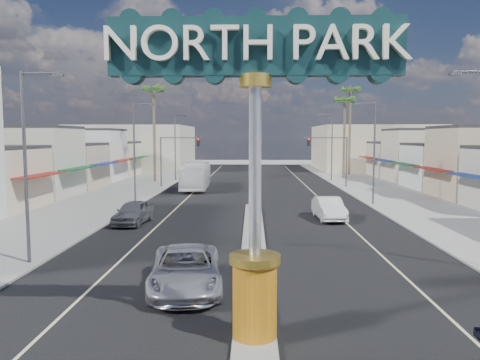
# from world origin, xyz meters

# --- Properties ---
(ground) EXTENTS (160.00, 160.00, 0.00)m
(ground) POSITION_xyz_m (0.00, 30.00, 0.00)
(ground) COLOR gray
(ground) RESTS_ON ground
(road) EXTENTS (20.00, 120.00, 0.01)m
(road) POSITION_xyz_m (0.00, 30.00, 0.01)
(road) COLOR black
(road) RESTS_ON ground
(median_island) EXTENTS (1.30, 30.00, 0.16)m
(median_island) POSITION_xyz_m (0.00, 14.00, 0.08)
(median_island) COLOR gray
(median_island) RESTS_ON ground
(sidewalk_left) EXTENTS (8.00, 120.00, 0.12)m
(sidewalk_left) POSITION_xyz_m (-14.00, 30.00, 0.06)
(sidewalk_left) COLOR gray
(sidewalk_left) RESTS_ON ground
(sidewalk_right) EXTENTS (8.00, 120.00, 0.12)m
(sidewalk_right) POSITION_xyz_m (14.00, 30.00, 0.06)
(sidewalk_right) COLOR gray
(sidewalk_right) RESTS_ON ground
(storefront_row_left) EXTENTS (12.00, 42.00, 6.00)m
(storefront_row_left) POSITION_xyz_m (-24.00, 43.00, 3.00)
(storefront_row_left) COLOR beige
(storefront_row_left) RESTS_ON ground
(storefront_row_right) EXTENTS (12.00, 42.00, 6.00)m
(storefront_row_right) POSITION_xyz_m (24.00, 43.00, 3.00)
(storefront_row_right) COLOR #B7B29E
(storefront_row_right) RESTS_ON ground
(backdrop_far_left) EXTENTS (20.00, 20.00, 8.00)m
(backdrop_far_left) POSITION_xyz_m (-22.00, 75.00, 4.00)
(backdrop_far_left) COLOR #B7B29E
(backdrop_far_left) RESTS_ON ground
(backdrop_far_right) EXTENTS (20.00, 20.00, 8.00)m
(backdrop_far_right) POSITION_xyz_m (22.00, 75.00, 4.00)
(backdrop_far_right) COLOR beige
(backdrop_far_right) RESTS_ON ground
(gateway_sign) EXTENTS (8.20, 1.50, 9.15)m
(gateway_sign) POSITION_xyz_m (0.00, 1.98, 5.93)
(gateway_sign) COLOR #C4650F
(gateway_sign) RESTS_ON median_island
(traffic_signal_left) EXTENTS (5.09, 0.45, 6.00)m
(traffic_signal_left) POSITION_xyz_m (-9.18, 43.99, 4.27)
(traffic_signal_left) COLOR #47474C
(traffic_signal_left) RESTS_ON ground
(traffic_signal_right) EXTENTS (5.09, 0.45, 6.00)m
(traffic_signal_right) POSITION_xyz_m (9.18, 43.99, 4.27)
(traffic_signal_right) COLOR #47474C
(traffic_signal_right) RESTS_ON ground
(streetlight_l_near) EXTENTS (2.03, 0.22, 9.00)m
(streetlight_l_near) POSITION_xyz_m (-10.43, 10.00, 5.07)
(streetlight_l_near) COLOR #47474C
(streetlight_l_near) RESTS_ON ground
(streetlight_l_mid) EXTENTS (2.03, 0.22, 9.00)m
(streetlight_l_mid) POSITION_xyz_m (-10.43, 30.00, 5.07)
(streetlight_l_mid) COLOR #47474C
(streetlight_l_mid) RESTS_ON ground
(streetlight_l_far) EXTENTS (2.03, 0.22, 9.00)m
(streetlight_l_far) POSITION_xyz_m (-10.43, 52.00, 5.07)
(streetlight_l_far) COLOR #47474C
(streetlight_l_far) RESTS_ON ground
(streetlight_r_mid) EXTENTS (2.03, 0.22, 9.00)m
(streetlight_r_mid) POSITION_xyz_m (10.43, 30.00, 5.07)
(streetlight_r_mid) COLOR #47474C
(streetlight_r_mid) RESTS_ON ground
(streetlight_r_far) EXTENTS (2.03, 0.22, 9.00)m
(streetlight_r_far) POSITION_xyz_m (10.43, 52.00, 5.07)
(streetlight_r_far) COLOR #47474C
(streetlight_r_far) RESTS_ON ground
(palm_left_far) EXTENTS (2.60, 2.60, 13.10)m
(palm_left_far) POSITION_xyz_m (-13.00, 50.00, 11.50)
(palm_left_far) COLOR brown
(palm_left_far) RESTS_ON ground
(palm_right_mid) EXTENTS (2.60, 2.60, 12.10)m
(palm_right_mid) POSITION_xyz_m (13.00, 56.00, 10.60)
(palm_right_mid) COLOR brown
(palm_right_mid) RESTS_ON ground
(palm_right_far) EXTENTS (2.60, 2.60, 14.10)m
(palm_right_far) POSITION_xyz_m (15.00, 62.00, 12.39)
(palm_right_far) COLOR brown
(palm_right_far) RESTS_ON ground
(suv_left) EXTENTS (3.37, 6.14, 1.63)m
(suv_left) POSITION_xyz_m (-2.71, 6.65, 0.82)
(suv_left) COLOR silver
(suv_left) RESTS_ON ground
(car_parked_left) EXTENTS (2.32, 4.91, 1.62)m
(car_parked_left) POSITION_xyz_m (-8.32, 20.45, 0.81)
(car_parked_left) COLOR slate
(car_parked_left) RESTS_ON ground
(car_parked_right) EXTENTS (2.00, 5.02, 1.62)m
(car_parked_right) POSITION_xyz_m (5.50, 22.57, 0.81)
(car_parked_right) COLOR silver
(car_parked_right) RESTS_ON ground
(city_bus) EXTENTS (2.98, 11.33, 3.14)m
(city_bus) POSITION_xyz_m (-6.60, 42.21, 1.57)
(city_bus) COLOR white
(city_bus) RESTS_ON ground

